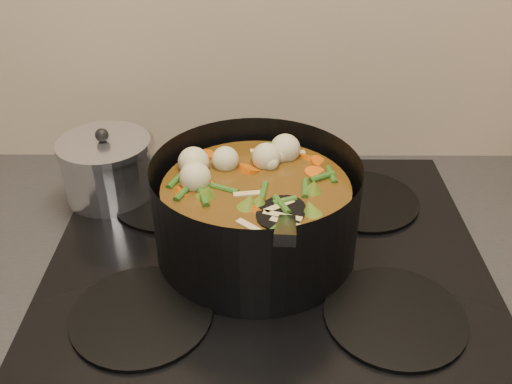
{
  "coord_description": "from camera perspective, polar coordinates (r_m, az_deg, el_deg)",
  "views": [
    {
      "loc": [
        -0.01,
        1.28,
        1.46
      ],
      "look_at": [
        -0.02,
        1.94,
        1.03
      ],
      "focal_mm": 40.0,
      "sensor_mm": 36.0,
      "label": 1
    }
  ],
  "objects": [
    {
      "name": "stockpot",
      "position": [
        0.8,
        0.03,
        -1.99
      ],
      "size": [
        0.35,
        0.42,
        0.21
      ],
      "rotation": [
        0.0,
        0.0,
        -0.26
      ],
      "color": "black",
      "rests_on": "stovetop"
    },
    {
      "name": "saucepan",
      "position": [
        0.96,
        -14.65,
        2.34
      ],
      "size": [
        0.15,
        0.15,
        0.12
      ],
      "rotation": [
        0.0,
        0.0,
        -0.28
      ],
      "color": "silver",
      "rests_on": "stovetop"
    },
    {
      "name": "stovetop",
      "position": [
        0.84,
        1.1,
        -6.45
      ],
      "size": [
        0.62,
        0.54,
        0.03
      ],
      "color": "black",
      "rests_on": "counter"
    }
  ]
}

